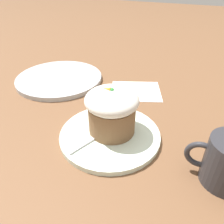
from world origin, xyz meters
name	(u,v)px	position (x,y,z in m)	size (l,w,h in m)	color
ground_plane	(110,137)	(0.00, 0.00, 0.00)	(4.00, 4.00, 0.00)	brown
dessert_plate	(110,135)	(0.00, 0.00, 0.01)	(0.21, 0.21, 0.01)	silver
carrot_cake	(112,110)	(0.00, -0.01, 0.06)	(0.11, 0.11, 0.10)	brown
spoon	(99,135)	(0.02, 0.02, 0.01)	(0.06, 0.11, 0.01)	silver
side_plate	(59,78)	(0.26, -0.19, 0.01)	(0.27, 0.27, 0.01)	#B2B7BC
paper_napkin	(136,91)	(0.01, -0.22, 0.00)	(0.17, 0.16, 0.00)	white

